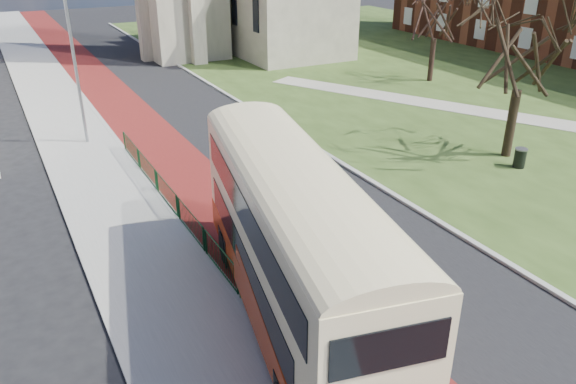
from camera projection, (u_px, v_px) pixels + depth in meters
ground at (333, 288)px, 18.32m from camera, size 160.00×160.00×0.00m
road_carriageway at (181, 118)px, 34.94m from camera, size 9.00×120.00×0.01m
bus_lane at (138, 125)px, 33.78m from camera, size 3.40×120.00×0.01m
pavement_west at (72, 134)px, 32.12m from camera, size 4.00×120.00×0.12m
kerb_west at (108, 128)px, 32.98m from camera, size 0.25×120.00×0.13m
kerb_east at (236, 100)px, 38.48m from camera, size 0.25×80.00×0.13m
grass_green at (454, 70)px, 47.04m from camera, size 40.00×80.00×0.04m
footpath at (519, 118)px, 34.87m from camera, size 18.84×32.82×0.03m
pedestrian_railing at (204, 241)px, 20.02m from camera, size 0.07×24.00×1.12m
streetlamp at (77, 59)px, 28.89m from camera, size 2.13×0.18×8.00m
bus at (293, 240)px, 15.54m from camera, size 5.11×12.13×4.94m
winter_tree_near at (527, 34)px, 26.46m from camera, size 7.06×7.06×8.86m
winter_tree_far at (438, 4)px, 41.21m from camera, size 6.11×6.11×8.22m
litter_bin at (520, 158)px, 27.40m from camera, size 0.80×0.80×0.97m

